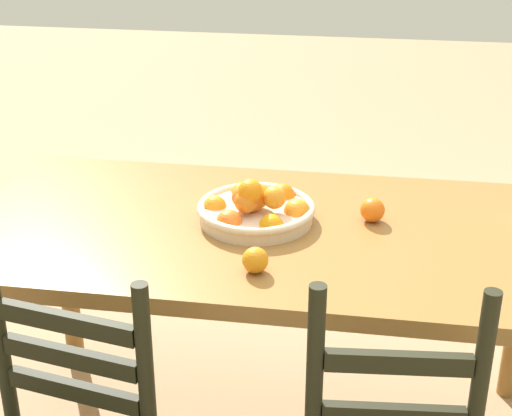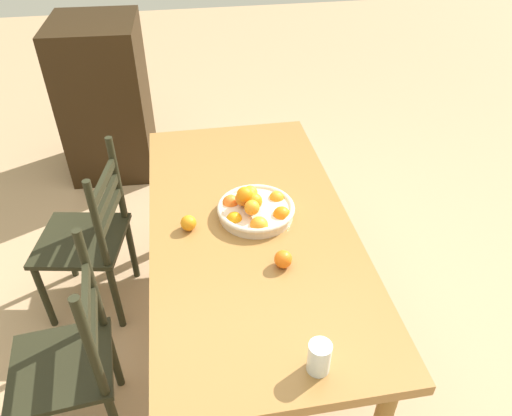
{
  "view_description": "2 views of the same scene",
  "coord_description": "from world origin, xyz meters",
  "views": [
    {
      "loc": [
        -0.27,
        1.96,
        1.71
      ],
      "look_at": [
        0.05,
        -0.03,
        0.79
      ],
      "focal_mm": 54.52,
      "sensor_mm": 36.0,
      "label": 1
    },
    {
      "loc": [
        -1.61,
        0.25,
        2.08
      ],
      "look_at": [
        0.05,
        -0.03,
        0.79
      ],
      "focal_mm": 34.25,
      "sensor_mm": 36.0,
      "label": 2
    }
  ],
  "objects": [
    {
      "name": "orange_loose_1",
      "position": [
        -0.0,
        0.26,
        0.78
      ],
      "size": [
        0.07,
        0.07,
        0.07
      ],
      "primitive_type": "sphere",
      "color": "orange",
      "rests_on": "dining_table"
    },
    {
      "name": "fruit_bowl",
      "position": [
        0.04,
        -0.03,
        0.79
      ],
      "size": [
        0.34,
        0.34,
        0.15
      ],
      "color": "beige",
      "rests_on": "dining_table"
    },
    {
      "name": "dining_table",
      "position": [
        0.0,
        0.0,
        0.67
      ],
      "size": [
        1.74,
        0.86,
        0.75
      ],
      "color": "olive",
      "rests_on": "ground"
    },
    {
      "name": "orange_loose_0",
      "position": [
        -0.28,
        -0.08,
        0.78
      ],
      "size": [
        0.07,
        0.07,
        0.07
      ],
      "primitive_type": "sphere",
      "color": "orange",
      "rests_on": "dining_table"
    }
  ]
}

